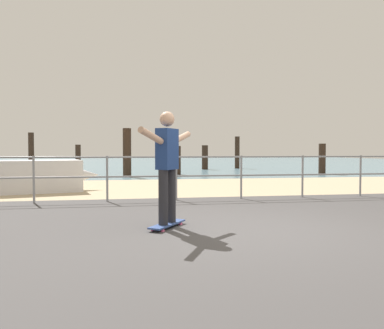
# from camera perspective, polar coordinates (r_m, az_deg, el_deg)

# --- Properties ---
(ground_plane) EXTENTS (24.00, 10.00, 0.04)m
(ground_plane) POSITION_cam_1_polar(r_m,az_deg,el_deg) (4.60, 14.55, -12.55)
(ground_plane) COLOR #474444
(ground_plane) RESTS_ON ground
(beach_strip) EXTENTS (24.00, 6.00, 0.04)m
(beach_strip) POSITION_cam_1_polar(r_m,az_deg,el_deg) (12.25, -1.03, -3.38)
(beach_strip) COLOR tan
(beach_strip) RESTS_ON ground
(sea_surface) EXTENTS (72.00, 50.00, 0.04)m
(sea_surface) POSITION_cam_1_polar(r_m,az_deg,el_deg) (40.12, -7.08, 0.36)
(sea_surface) COLOR slate
(sea_surface) RESTS_ON ground
(railing_fence) EXTENTS (14.11, 0.05, 1.05)m
(railing_fence) POSITION_cam_1_polar(r_m,az_deg,el_deg) (8.68, -7.52, -1.00)
(railing_fence) COLOR gray
(railing_fence) RESTS_ON ground
(sailboat) EXTENTS (5.06, 2.44, 4.73)m
(sailboat) POSITION_cam_1_polar(r_m,az_deg,el_deg) (11.47, -26.73, -1.36)
(sailboat) COLOR silver
(sailboat) RESTS_ON ground
(skateboard) EXTENTS (0.62, 0.77, 0.08)m
(skateboard) POSITION_cam_1_polar(r_m,az_deg,el_deg) (5.67, -3.75, -9.01)
(skateboard) COLOR #334C8C
(skateboard) RESTS_ON ground
(skateboarder) EXTENTS (0.90, 1.24, 1.65)m
(skateboarder) POSITION_cam_1_polar(r_m,az_deg,el_deg) (5.57, -3.77, 0.63)
(skateboarder) COLOR #26262B
(skateboarder) RESTS_ON skateboard
(groyne_post_0) EXTENTS (0.27, 0.27, 2.09)m
(groyne_post_0) POSITION_cam_1_polar(r_m,az_deg,el_deg) (20.69, -23.10, 1.56)
(groyne_post_0) COLOR #332319
(groyne_post_0) RESTS_ON ground
(groyne_post_1) EXTENTS (0.26, 0.26, 1.48)m
(groyne_post_1) POSITION_cam_1_polar(r_m,az_deg,el_deg) (19.45, -16.81, 0.71)
(groyne_post_1) COLOR #332319
(groyne_post_1) RESTS_ON ground
(groyne_post_2) EXTENTS (0.37, 0.37, 2.18)m
(groyne_post_2) POSITION_cam_1_polar(r_m,az_deg,el_deg) (17.12, -9.78, 1.77)
(groyne_post_2) COLOR #332319
(groyne_post_2) RESTS_ON ground
(groyne_post_3) EXTENTS (0.40, 0.40, 1.41)m
(groyne_post_3) POSITION_cam_1_polar(r_m,az_deg,el_deg) (18.40, -2.32, 0.62)
(groyne_post_3) COLOR #332319
(groyne_post_3) RESTS_ON ground
(groyne_post_4) EXTENTS (0.38, 0.38, 1.52)m
(groyne_post_4) POSITION_cam_1_polar(r_m,az_deg,el_deg) (23.49, 1.96, 1.06)
(groyne_post_4) COLOR #332319
(groyne_post_4) RESTS_ON ground
(groyne_post_5) EXTENTS (0.31, 0.31, 2.12)m
(groyne_post_5) POSITION_cam_1_polar(r_m,az_deg,el_deg) (25.06, 6.83, 1.79)
(groyne_post_5) COLOR #332319
(groyne_post_5) RESTS_ON ground
(groyne_post_6) EXTENTS (0.34, 0.34, 1.53)m
(groyne_post_6) POSITION_cam_1_polar(r_m,az_deg,el_deg) (19.79, 19.04, 0.79)
(groyne_post_6) COLOR #332319
(groyne_post_6) RESTS_ON ground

